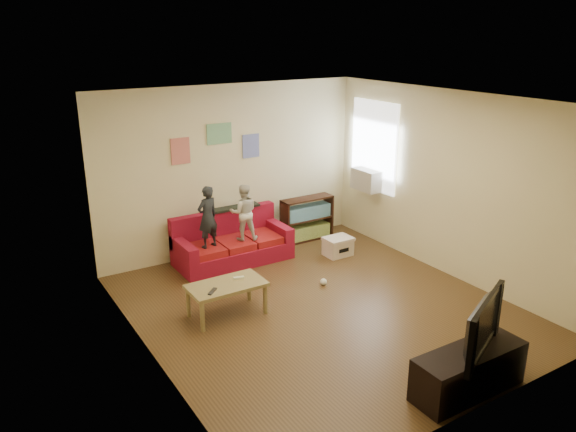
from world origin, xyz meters
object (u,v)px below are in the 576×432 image
sofa (231,245)px  child_a (208,217)px  tv_stand (469,371)px  television (474,324)px  bookshelf (307,221)px  child_b (244,212)px  file_box (338,246)px  coffee_table (227,288)px

sofa → child_a: 0.76m
tv_stand → television: size_ratio=1.21×
bookshelf → child_a: bearing=-171.2°
child_b → tv_stand: bearing=116.9°
child_a → tv_stand: size_ratio=0.76×
file_box → tv_stand: 3.74m
child_b → bookshelf: size_ratio=0.94×
bookshelf → file_box: (0.02, -0.87, -0.18)m
child_b → coffee_table: (-1.00, -1.42, -0.44)m
child_a → file_box: 2.19m
child_b → child_a: bearing=22.2°
child_a → tv_stand: (0.95, -4.15, -0.62)m
coffee_table → child_b: bearing=54.8°
coffee_table → television: 3.07m
sofa → tv_stand: 4.34m
bookshelf → file_box: bookshelf is taller
television → sofa: bearing=71.9°
coffee_table → tv_stand: 3.05m
sofa → child_a: size_ratio=1.89×
file_box → tv_stand: size_ratio=0.35×
file_box → television: 3.78m
sofa → bookshelf: 1.54m
file_box → sofa: bearing=154.8°
sofa → television: bearing=-83.5°
child_a → file_box: bearing=150.3°
coffee_table → bookshelf: size_ratio=1.03×
file_box → tv_stand: bearing=-106.4°
coffee_table → television: size_ratio=0.94×
child_a → bookshelf: size_ratio=1.01×
bookshelf → file_box: bearing=-88.8°
sofa → file_box: sofa is taller
bookshelf → television: size_ratio=0.91×
sofa → file_box: (1.55, -0.73, -0.11)m
sofa → coffee_table: bearing=-118.4°
child_a → coffee_table: 1.55m
sofa → child_b: child_b is taller
file_box → bookshelf: bearing=91.2°
bookshelf → television: 4.60m
sofa → bookshelf: bearing=5.4°
television → child_b: bearing=70.1°
file_box → television: size_ratio=0.43×
television → coffee_table: bearing=91.6°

